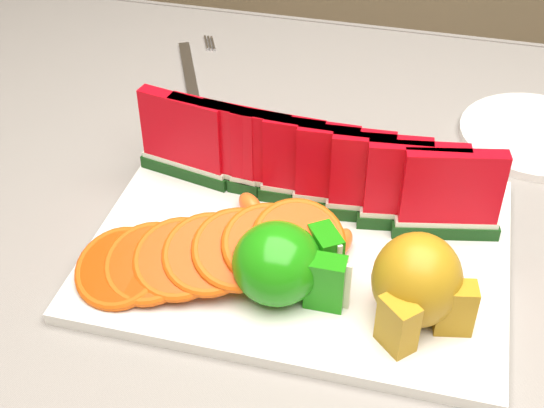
{
  "coord_description": "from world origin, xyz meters",
  "views": [
    {
      "loc": [
        0.01,
        -0.54,
        1.27
      ],
      "look_at": [
        -0.13,
        0.0,
        0.81
      ],
      "focal_mm": 50.0,
      "sensor_mm": 36.0,
      "label": 1
    }
  ],
  "objects": [
    {
      "name": "orange_fan_back",
      "position": [
        -0.14,
        0.12,
        0.79
      ],
      "size": [
        0.24,
        0.1,
        0.04
      ],
      "color": "red",
      "rests_on": "platter"
    },
    {
      "name": "orange_fan_front",
      "position": [
        -0.17,
        -0.07,
        0.8
      ],
      "size": [
        0.27,
        0.16,
        0.07
      ],
      "color": "red",
      "rests_on": "platter"
    },
    {
      "name": "apple_cluster",
      "position": [
        -0.1,
        -0.07,
        0.8
      ],
      "size": [
        0.12,
        0.11,
        0.07
      ],
      "color": "#10840B",
      "rests_on": "platter"
    },
    {
      "name": "tangerine_segments",
      "position": [
        -0.12,
        0.01,
        0.78
      ],
      "size": [
        0.15,
        0.07,
        0.02
      ],
      "color": "orange",
      "rests_on": "platter"
    },
    {
      "name": "watermelon_row",
      "position": [
        -0.1,
        0.06,
        0.82
      ],
      "size": [
        0.39,
        0.07,
        0.1
      ],
      "color": "#0B3715",
      "rests_on": "platter"
    },
    {
      "name": "table",
      "position": [
        0.0,
        0.0,
        0.65
      ],
      "size": [
        1.4,
        0.9,
        0.75
      ],
      "color": "#4E2B1D",
      "rests_on": "ground"
    },
    {
      "name": "fork",
      "position": [
        -0.32,
        0.32,
        0.76
      ],
      "size": [
        0.08,
        0.19,
        0.0
      ],
      "color": "silver",
      "rests_on": "tablecloth"
    },
    {
      "name": "side_plate",
      "position": [
        0.13,
        0.26,
        0.76
      ],
      "size": [
        0.23,
        0.23,
        0.01
      ],
      "color": "silver",
      "rests_on": "tablecloth"
    },
    {
      "name": "pear_cluster",
      "position": [
        0.02,
        -0.07,
        0.81
      ],
      "size": [
        0.1,
        0.11,
        0.09
      ],
      "color": "#A36C1D",
      "rests_on": "platter"
    },
    {
      "name": "tablecloth",
      "position": [
        0.0,
        0.0,
        0.72
      ],
      "size": [
        1.53,
        1.03,
        0.2
      ],
      "color": "gray",
      "rests_on": "table"
    },
    {
      "name": "platter",
      "position": [
        -0.1,
        0.0,
        0.76
      ],
      "size": [
        0.4,
        0.3,
        0.01
      ],
      "color": "silver",
      "rests_on": "tablecloth"
    }
  ]
}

